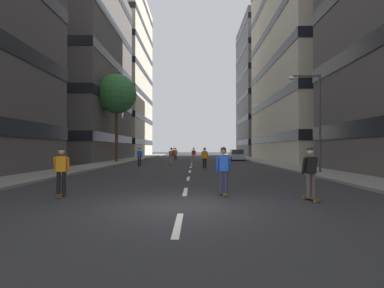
{
  "coord_description": "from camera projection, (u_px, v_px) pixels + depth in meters",
  "views": [
    {
      "loc": [
        0.39,
        -8.67,
        1.74
      ],
      "look_at": [
        0.0,
        28.86,
        2.25
      ],
      "focal_mm": 27.39,
      "sensor_mm": 36.0,
      "label": 1
    }
  ],
  "objects": [
    {
      "name": "ground_plane",
      "position": [
        192.0,
        162.0,
        36.62
      ],
      "size": [
        167.87,
        167.87,
        0.0
      ],
      "primitive_type": "plane",
      "color": "#28282B"
    },
    {
      "name": "sidewalk_left",
      "position": [
        127.0,
        160.0,
        40.21
      ],
      "size": [
        3.05,
        76.94,
        0.14
      ],
      "primitive_type": "cube",
      "color": "gray",
      "rests_on": "ground_plane"
    },
    {
      "name": "sidewalk_right",
      "position": [
        258.0,
        160.0,
        40.03
      ],
      "size": [
        3.05,
        76.94,
        0.14
      ],
      "primitive_type": "cube",
      "color": "gray",
      "rests_on": "ground_plane"
    },
    {
      "name": "lane_markings",
      "position": [
        192.0,
        162.0,
        36.64
      ],
      "size": [
        0.16,
        62.2,
        0.01
      ],
      "color": "silver",
      "rests_on": "ground_plane"
    },
    {
      "name": "building_left_mid",
      "position": [
        71.0,
        69.0,
        40.77
      ],
      "size": [
        12.88,
        19.32,
        25.39
      ],
      "color": "#4C4744",
      "rests_on": "ground_plane"
    },
    {
      "name": "building_left_far",
      "position": [
        116.0,
        76.0,
        64.03
      ],
      "size": [
        12.88,
        21.52,
        34.91
      ],
      "color": "#B2A893",
      "rests_on": "ground_plane"
    },
    {
      "name": "building_right_mid",
      "position": [
        314.0,
        32.0,
        40.49
      ],
      "size": [
        12.88,
        23.83,
        35.36
      ],
      "color": "#BCB29E",
      "rests_on": "ground_plane"
    },
    {
      "name": "building_right_far",
      "position": [
        271.0,
        89.0,
        63.64
      ],
      "size": [
        12.88,
        16.65,
        28.97
      ],
      "color": "slate",
      "rests_on": "ground_plane"
    },
    {
      "name": "parked_car_near",
      "position": [
        237.0,
        155.0,
        41.25
      ],
      "size": [
        1.82,
        4.4,
        1.52
      ],
      "color": "#B2B7BF",
      "rests_on": "ground_plane"
    },
    {
      "name": "street_tree_near",
      "position": [
        117.0,
        94.0,
        34.96
      ],
      "size": [
        4.71,
        4.71,
        10.42
      ],
      "color": "#4C3823",
      "rests_on": "sidewalk_left"
    },
    {
      "name": "streetlamp_right",
      "position": [
        314.0,
        112.0,
        19.43
      ],
      "size": [
        2.13,
        0.3,
        6.5
      ],
      "color": "#3F3F44",
      "rests_on": "sidewalk_right"
    },
    {
      "name": "skater_0",
      "position": [
        204.0,
        155.0,
        29.3
      ],
      "size": [
        0.54,
        0.91,
        1.78
      ],
      "color": "brown",
      "rests_on": "ground_plane"
    },
    {
      "name": "skater_1",
      "position": [
        176.0,
        153.0,
        42.81
      ],
      "size": [
        0.55,
        0.92,
        1.78
      ],
      "color": "brown",
      "rests_on": "ground_plane"
    },
    {
      "name": "skater_2",
      "position": [
        171.0,
        155.0,
        29.66
      ],
      "size": [
        0.57,
        0.92,
        1.78
      ],
      "color": "brown",
      "rests_on": "ground_plane"
    },
    {
      "name": "skater_3",
      "position": [
        139.0,
        156.0,
        27.76
      ],
      "size": [
        0.55,
        0.92,
        1.78
      ],
      "color": "brown",
      "rests_on": "ground_plane"
    },
    {
      "name": "skater_4",
      "position": [
        174.0,
        153.0,
        46.05
      ],
      "size": [
        0.57,
        0.92,
        1.78
      ],
      "color": "brown",
      "rests_on": "ground_plane"
    },
    {
      "name": "skater_5",
      "position": [
        310.0,
        171.0,
        9.75
      ],
      "size": [
        0.57,
        0.92,
        1.78
      ],
      "color": "brown",
      "rests_on": "ground_plane"
    },
    {
      "name": "skater_6",
      "position": [
        194.0,
        154.0,
        37.1
      ],
      "size": [
        0.56,
        0.92,
        1.78
      ],
      "color": "brown",
      "rests_on": "ground_plane"
    },
    {
      "name": "skater_7",
      "position": [
        61.0,
        169.0,
        10.51
      ],
      "size": [
        0.57,
        0.92,
        1.78
      ],
      "color": "brown",
      "rests_on": "ground_plane"
    },
    {
      "name": "skater_8",
      "position": [
        205.0,
        157.0,
        23.72
      ],
      "size": [
        0.56,
        0.92,
        1.78
      ],
      "color": "brown",
      "rests_on": "ground_plane"
    },
    {
      "name": "skater_9",
      "position": [
        223.0,
        169.0,
        10.72
      ],
      "size": [
        0.55,
        0.92,
        1.78
      ],
      "color": "brown",
      "rests_on": "ground_plane"
    }
  ]
}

